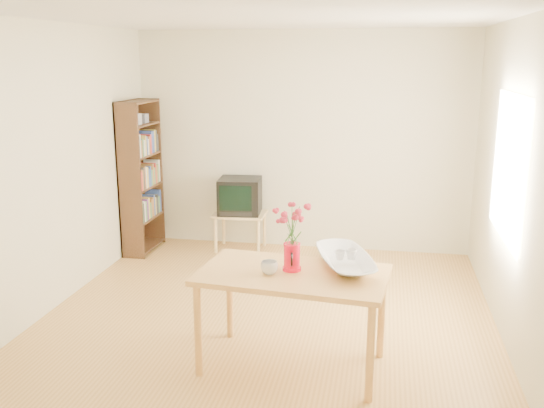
% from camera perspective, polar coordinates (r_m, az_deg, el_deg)
% --- Properties ---
extents(room, '(4.50, 4.50, 4.50)m').
position_cam_1_polar(room, '(5.08, -0.29, 2.52)').
color(room, '#B58340').
rests_on(room, ground).
extents(table, '(1.44, 0.92, 0.75)m').
position_cam_1_polar(table, '(4.49, 1.98, -7.46)').
color(table, '#CC9046').
rests_on(table, ground).
extents(tv_stand, '(0.60, 0.45, 0.46)m').
position_cam_1_polar(tv_stand, '(7.31, -3.01, -1.39)').
color(tv_stand, '#E4C280').
rests_on(tv_stand, ground).
extents(bookshelf, '(0.28, 0.70, 1.80)m').
position_cam_1_polar(bookshelf, '(7.35, -12.19, 2.04)').
color(bookshelf, '#341F11').
rests_on(bookshelf, ground).
extents(pitcher, '(0.14, 0.22, 0.21)m').
position_cam_1_polar(pitcher, '(4.48, 1.89, -5.09)').
color(pitcher, red).
rests_on(pitcher, table).
extents(flowers, '(0.24, 0.24, 0.34)m').
position_cam_1_polar(flowers, '(4.39, 1.91, -1.76)').
color(flowers, '#BC2C44').
rests_on(flowers, pitcher).
extents(mug, '(0.14, 0.14, 0.10)m').
position_cam_1_polar(mug, '(4.41, -0.25, -6.02)').
color(mug, white).
rests_on(mug, table).
extents(bowl, '(0.68, 0.68, 0.51)m').
position_cam_1_polar(bowl, '(4.54, 6.96, -2.77)').
color(bowl, white).
rests_on(bowl, table).
extents(teacup_a, '(0.07, 0.07, 0.06)m').
position_cam_1_polar(teacup_a, '(4.56, 6.44, -3.37)').
color(teacup_a, white).
rests_on(teacup_a, bowl).
extents(teacup_b, '(0.08, 0.08, 0.07)m').
position_cam_1_polar(teacup_b, '(4.57, 7.53, -3.31)').
color(teacup_b, white).
rests_on(teacup_b, bowl).
extents(television, '(0.52, 0.49, 0.42)m').
position_cam_1_polar(television, '(7.25, -3.01, 0.84)').
color(television, black).
rests_on(television, tv_stand).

